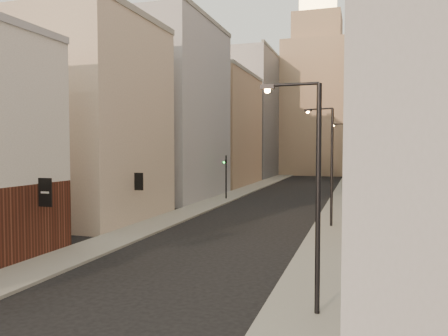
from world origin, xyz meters
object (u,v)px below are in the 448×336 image
streetlamp_mid (329,159)px  clock_tower (317,93)px  streetlamp_far (347,154)px  traffic_light_left (226,168)px  streetlamp_near (312,184)px  white_tower (372,76)px

streetlamp_mid → clock_tower: bearing=115.3°
clock_tower → streetlamp_far: (7.66, -39.55, -12.56)m
clock_tower → traffic_light_left: size_ratio=8.98×
traffic_light_left → clock_tower: bearing=-83.4°
streetlamp_far → streetlamp_mid: bearing=-100.0°
clock_tower → streetlamp_near: 82.82m
clock_tower → streetlamp_mid: clock_tower is taller
streetlamp_near → white_tower: bearing=88.0°
streetlamp_near → traffic_light_left: 33.92m
streetlamp_near → streetlamp_mid: size_ratio=0.93×
streetlamp_near → traffic_light_left: streetlamp_near is taller
white_tower → streetlamp_near: 68.94m
clock_tower → traffic_light_left: (-5.11, -50.05, -14.02)m
streetlamp_near → traffic_light_left: size_ratio=1.64×
white_tower → traffic_light_left: bearing=-114.1°
traffic_light_left → streetlamp_far: bearing=-128.2°
clock_tower → traffic_light_left: 52.23m
streetlamp_far → clock_tower: bearing=92.3°
white_tower → traffic_light_left: 42.24m
clock_tower → traffic_light_left: bearing=-95.8°
streetlamp_far → streetlamp_near: bearing=-98.6°
white_tower → streetlamp_mid: white_tower is taller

